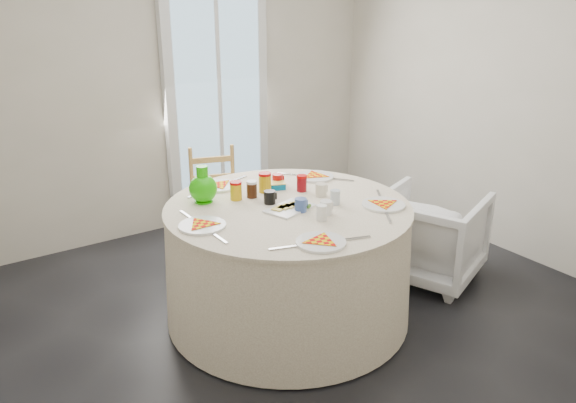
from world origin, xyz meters
TOP-DOWN VIEW (x-y plane):
  - floor at (0.00, 0.00)m, footprint 4.00×4.00m
  - wall_back at (0.00, 2.00)m, footprint 4.00×0.02m
  - wall_right at (2.00, 0.00)m, footprint 0.02×4.00m
  - glass_door at (0.40, 1.95)m, footprint 1.00×0.08m
  - table at (-0.07, 0.15)m, footprint 1.58×1.58m
  - wooden_chair at (-0.01, 1.23)m, footprint 0.49×0.48m
  - armchair at (1.10, 0.00)m, footprint 0.88×0.90m
  - place_settings at (-0.07, 0.15)m, footprint 1.61×1.61m
  - jar_cluster at (-0.07, 0.37)m, footprint 0.54×0.35m
  - butter_tub at (0.04, 0.45)m, footprint 0.14×0.12m
  - green_pitcher at (-0.47, 0.50)m, footprint 0.23×0.23m
  - cheese_platter at (-0.10, 0.09)m, footprint 0.34×0.27m
  - mugs_glasses at (0.04, 0.12)m, footprint 0.59×0.59m

SIDE VIEW (x-z plane):
  - floor at x=0.00m, z-range 0.00..0.00m
  - table at x=-0.07m, z-range -0.03..0.78m
  - armchair at x=1.10m, z-range 0.03..0.75m
  - wooden_chair at x=-0.01m, z-range 0.03..0.91m
  - place_settings at x=-0.07m, z-range 0.76..0.78m
  - cheese_platter at x=-0.10m, z-range 0.75..0.79m
  - butter_tub at x=0.04m, z-range 0.76..0.81m
  - mugs_glasses at x=0.04m, z-range 0.76..0.86m
  - jar_cluster at x=-0.07m, z-range 0.75..0.89m
  - green_pitcher at x=-0.47m, z-range 0.76..0.98m
  - glass_door at x=0.40m, z-range 0.00..2.10m
  - wall_back at x=0.00m, z-range 0.00..2.60m
  - wall_right at x=2.00m, z-range 0.00..2.60m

